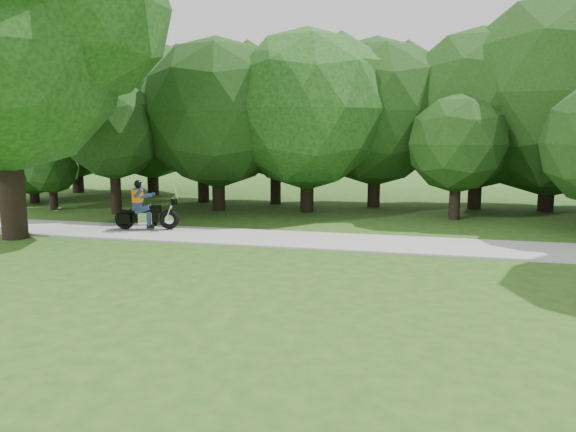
# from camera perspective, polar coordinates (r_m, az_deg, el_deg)

# --- Properties ---
(ground) EXTENTS (100.00, 100.00, 0.00)m
(ground) POSITION_cam_1_polar(r_m,az_deg,el_deg) (7.30, 8.92, -15.85)
(ground) COLOR #255117
(ground) RESTS_ON ground
(walkway) EXTENTS (60.00, 2.20, 0.06)m
(walkway) POSITION_cam_1_polar(r_m,az_deg,el_deg) (14.93, 11.48, -2.87)
(walkway) COLOR #A3A39D
(walkway) RESTS_ON ground
(tree_line) EXTENTS (39.98, 11.88, 7.78)m
(tree_line) POSITION_cam_1_polar(r_m,az_deg,el_deg) (21.25, 13.14, 10.25)
(tree_line) COLOR black
(tree_line) RESTS_ON ground
(big_tree_west) EXTENTS (8.64, 6.56, 9.96)m
(big_tree_west) POSITION_cam_1_polar(r_m,az_deg,el_deg) (17.60, -26.61, 16.91)
(big_tree_west) COLOR black
(big_tree_west) RESTS_ON ground
(touring_motorcycle) EXTENTS (1.91, 0.88, 1.47)m
(touring_motorcycle) POSITION_cam_1_polar(r_m,az_deg,el_deg) (17.14, -14.55, 0.45)
(touring_motorcycle) COLOR black
(touring_motorcycle) RESTS_ON walkway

